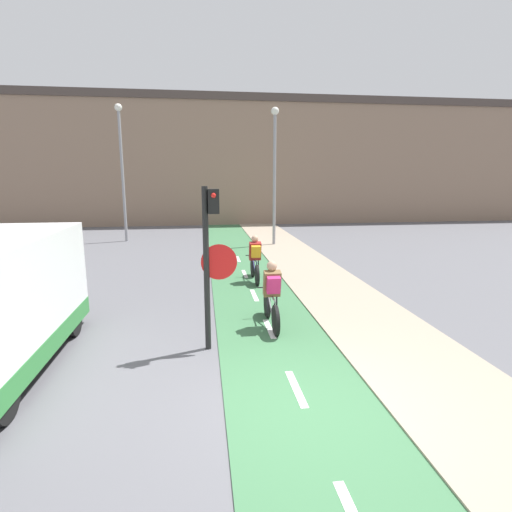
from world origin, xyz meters
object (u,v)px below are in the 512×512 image
at_px(street_lamp_sidewalk, 275,162).
at_px(cyclist_near, 272,296).
at_px(cyclist_far, 255,260).
at_px(street_lamp_far, 122,159).
at_px(traffic_light_pole, 211,251).

height_order(street_lamp_sidewalk, cyclist_near, street_lamp_sidewalk).
relative_size(street_lamp_sidewalk, cyclist_far, 3.62).
distance_m(street_lamp_sidewalk, cyclist_far, 7.60).
bearing_deg(cyclist_far, street_lamp_sidewalk, 74.82).
xyz_separation_m(street_lamp_far, street_lamp_sidewalk, (7.27, -2.20, -0.19)).
bearing_deg(street_lamp_sidewalk, traffic_light_pole, -105.90).
xyz_separation_m(street_lamp_sidewalk, cyclist_near, (-1.95, -10.52, -3.21)).
relative_size(street_lamp_sidewalk, cyclist_near, 3.61).
bearing_deg(street_lamp_far, cyclist_far, -58.30).
height_order(traffic_light_pole, cyclist_far, traffic_light_pole).
bearing_deg(traffic_light_pole, cyclist_near, 35.84).
xyz_separation_m(traffic_light_pole, street_lamp_sidewalk, (3.27, 11.47, 2.00)).
height_order(street_lamp_far, cyclist_near, street_lamp_far).
xyz_separation_m(street_lamp_far, cyclist_far, (5.47, -8.85, -3.39)).
distance_m(traffic_light_pole, cyclist_far, 5.18).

